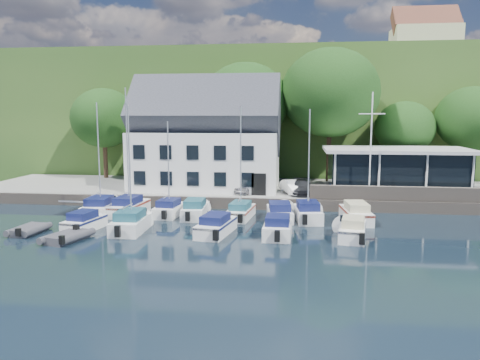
{
  "coord_description": "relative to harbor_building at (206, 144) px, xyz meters",
  "views": [
    {
      "loc": [
        1.81,
        -28.72,
        8.27
      ],
      "look_at": [
        -2.77,
        9.0,
        2.87
      ],
      "focal_mm": 35.0,
      "sensor_mm": 36.0,
      "label": 1
    }
  ],
  "objects": [
    {
      "name": "ground",
      "position": [
        7.0,
        -16.5,
        -5.35
      ],
      "size": [
        180.0,
        180.0,
        0.0
      ],
      "primitive_type": "plane",
      "color": "black",
      "rests_on": "ground"
    },
    {
      "name": "quay",
      "position": [
        7.0,
        1.0,
        -4.85
      ],
      "size": [
        60.0,
        13.0,
        1.0
      ],
      "primitive_type": "cube",
      "color": "gray",
      "rests_on": "ground"
    },
    {
      "name": "quay_face",
      "position": [
        7.0,
        -5.5,
        -4.85
      ],
      "size": [
        60.0,
        0.3,
        1.0
      ],
      "primitive_type": "cube",
      "color": "#6D6257",
      "rests_on": "ground"
    },
    {
      "name": "hillside",
      "position": [
        7.0,
        45.5,
        2.65
      ],
      "size": [
        160.0,
        75.0,
        16.0
      ],
      "primitive_type": "cube",
      "color": "#294D1D",
      "rests_on": "ground"
    },
    {
      "name": "field_patch",
      "position": [
        15.0,
        53.5,
        10.8
      ],
      "size": [
        50.0,
        30.0,
        0.3
      ],
      "primitive_type": "cube",
      "color": "#586733",
      "rests_on": "hillside"
    },
    {
      "name": "farmhouse",
      "position": [
        29.0,
        35.5,
        14.75
      ],
      "size": [
        10.4,
        7.0,
        8.2
      ],
      "primitive_type": null,
      "color": "beige",
      "rests_on": "hillside"
    },
    {
      "name": "harbor_building",
      "position": [
        0.0,
        0.0,
        0.0
      ],
      "size": [
        14.4,
        8.2,
        8.7
      ],
      "primitive_type": null,
      "color": "white",
      "rests_on": "quay"
    },
    {
      "name": "club_pavilion",
      "position": [
        18.0,
        -0.5,
        -2.3
      ],
      "size": [
        13.2,
        7.2,
        4.1
      ],
      "primitive_type": null,
      "color": "black",
      "rests_on": "quay"
    },
    {
      "name": "seawall",
      "position": [
        19.0,
        -5.1,
        -3.75
      ],
      "size": [
        18.0,
        0.5,
        1.2
      ],
      "primitive_type": "cube",
      "color": "#6D6257",
      "rests_on": "quay"
    },
    {
      "name": "gangway",
      "position": [
        -9.5,
        -7.5,
        -5.35
      ],
      "size": [
        1.2,
        6.0,
        1.4
      ],
      "primitive_type": null,
      "color": "silver",
      "rests_on": "ground"
    },
    {
      "name": "car_silver",
      "position": [
        4.36,
        -2.76,
        -3.75
      ],
      "size": [
        2.5,
        3.76,
        1.19
      ],
      "primitive_type": "imported",
      "rotation": [
        0.0,
        0.0,
        -0.34
      ],
      "color": "#9F9EA3",
      "rests_on": "quay"
    },
    {
      "name": "car_white",
      "position": [
        8.47,
        -2.66,
        -3.73
      ],
      "size": [
        2.47,
        3.99,
        1.24
      ],
      "primitive_type": "imported",
      "rotation": [
        0.0,
        0.0,
        0.33
      ],
      "color": "white",
      "rests_on": "quay"
    },
    {
      "name": "car_dgrey",
      "position": [
        9.3,
        -2.71,
        -3.72
      ],
      "size": [
        1.92,
        4.42,
        1.27
      ],
      "primitive_type": "imported",
      "rotation": [
        0.0,
        0.0,
        -0.03
      ],
      "color": "#2A2A2E",
      "rests_on": "quay"
    },
    {
      "name": "car_blue",
      "position": [
        13.14,
        -2.83,
        -3.71
      ],
      "size": [
        1.96,
        3.93,
        1.29
      ],
      "primitive_type": "imported",
      "rotation": [
        0.0,
        0.0,
        0.13
      ],
      "color": "#325C9B",
      "rests_on": "quay"
    },
    {
      "name": "flagpole",
      "position": [
        15.06,
        -4.51,
        0.19
      ],
      "size": [
        2.18,
        0.2,
        9.07
      ],
      "primitive_type": null,
      "color": "white",
      "rests_on": "quay"
    },
    {
      "name": "tree_0",
      "position": [
        -12.83,
        5.62,
        0.71
      ],
      "size": [
        7.4,
        7.4,
        10.12
      ],
      "primitive_type": null,
      "color": "#16340F",
      "rests_on": "quay"
    },
    {
      "name": "tree_1",
      "position": [
        -3.6,
        5.17,
        0.59
      ],
      "size": [
        7.23,
        7.23,
        9.89
      ],
      "primitive_type": null,
      "color": "#16340F",
      "rests_on": "quay"
    },
    {
      "name": "tree_2",
      "position": [
        3.32,
        5.0,
        2.0
      ],
      "size": [
        9.29,
        9.29,
        12.7
      ],
      "primitive_type": null,
      "color": "#16340F",
      "rests_on": "quay"
    },
    {
      "name": "tree_3",
      "position": [
        12.18,
        4.76,
        2.67
      ],
      "size": [
        10.27,
        10.27,
        14.04
      ],
      "primitive_type": null,
      "color": "#16340F",
      "rests_on": "quay"
    },
    {
      "name": "tree_4",
      "position": [
        20.13,
        6.2,
        -0.05
      ],
      "size": [
        6.29,
        6.29,
        8.59
      ],
      "primitive_type": null,
      "color": "#16340F",
      "rests_on": "quay"
    },
    {
      "name": "tree_5",
      "position": [
        26.82,
        6.18,
        0.69
      ],
      "size": [
        7.38,
        7.38,
        10.09
      ],
      "primitive_type": null,
      "color": "#16340F",
      "rests_on": "quay"
    },
    {
      "name": "boat_r1_0",
      "position": [
        -7.14,
        -9.07,
        -0.66
      ],
      "size": [
        2.62,
        6.76,
        9.38
      ],
      "primitive_type": null,
      "rotation": [
        0.0,
        0.0,
        0.06
      ],
      "color": "white",
      "rests_on": "ground"
    },
    {
      "name": "boat_r1_1",
      "position": [
        -4.89,
        -8.59,
        -0.64
      ],
      "size": [
        2.66,
        6.7,
        9.42
      ],
      "primitive_type": null,
      "rotation": [
        0.0,
        0.0,
        -0.09
      ],
      "color": "white",
      "rests_on": "ground"
    },
    {
      "name": "boat_r1_2",
      "position": [
        -1.42,
        -8.79,
        -1.05
      ],
      "size": [
        2.29,
        5.56,
        8.6
      ],
      "primitive_type": null,
      "rotation": [
        0.0,
        0.0,
        -0.07
      ],
      "color": "white",
      "rests_on": "ground"
    },
    {
      "name": "boat_r1_3",
      "position": [
        0.8,
        -9.04,
        -4.6
      ],
      "size": [
        2.13,
        6.09,
        1.51
      ],
      "primitive_type": null,
      "rotation": [
        0.0,
        0.0,
        0.04
      ],
      "color": "white",
      "rests_on": "ground"
    },
    {
      "name": "boat_r1_4",
      "position": [
        4.47,
        -8.99,
        -1.2
      ],
      "size": [
        2.42,
        6.19,
        8.3
      ],
      "primitive_type": null,
      "rotation": [
        0.0,
        0.0,
        -0.11
      ],
      "color": "white",
      "rests_on": "ground"
    },
    {
      "name": "boat_r1_5",
      "position": [
        7.58,
        -9.13,
        -4.64
      ],
      "size": [
        2.68,
        6.05,
        1.42
      ],
      "primitive_type": null,
      "rotation": [
        0.0,
        0.0,
        0.11
      ],
      "color": "white",
      "rests_on": "ground"
    },
    {
      "name": "boat_r1_6",
      "position": [
        9.76,
        -9.18,
        -0.58
      ],
      "size": [
        2.7,
        6.11,
        9.53
      ],
      "primitive_type": null,
      "rotation": [
        0.0,
        0.0,
        0.12
      ],
      "color": "white",
      "rests_on": "ground"
    },
    {
      "name": "boat_r1_7",
      "position": [
        13.45,
        -9.04,
        -4.57
      ],
      "size": [
        2.61,
        6.57,
        1.55
      ],
      "primitive_type": null,
      "rotation": [
        0.0,
        0.0,
        0.11
      ],
      "color": "white",
      "rests_on": "ground"
    },
    {
      "name": "boat_r2_0",
      "position": [
        -6.17,
        -14.18,
        -4.63
      ],
      "size": [
        2.59,
        5.33,
        1.44
      ],
      "primitive_type": null,
      "rotation": [
        0.0,
        0.0,
        -0.17
      ],
      "color": "white",
      "rests_on": "ground"
    },
    {
      "name": "boat_r2_1",
      "position": [
        -2.73,
        -14.02,
        -0.57
      ],
      "size": [
        2.36,
        6.43,
        9.57
      ],
      "primitive_type": null,
      "rotation": [
        0.0,
        0.0,
        0.03
      ],
      "color": "white",
      "rests_on": "ground"
    },
    {
      "name": "boat_r2_2",
      "position": [
        3.36,
        -14.12,
        -4.62
      ],
      "size": [
        2.94,
        6.38,
        1.46
      ],
      "primitive_type": null,
      "rotation": [
        0.0,
        0.0,
        -0.17
      ],
      "color": "white",
      "rests_on": "ground"
    },
    {
      "name": "boat_r2_3",
      "position": [
        7.63,
        -14.27,
        -4.6
      ],
      "size": [
        2.14,
        5.3,
        1.51
      ],
      "primitive_type": null,
      "rotation": [
        0.0,
        0.0,
        -0.02
      ],
      "color": "white",
      "rests_on": "ground"
    },
    {
      "name": "boat_r2_4",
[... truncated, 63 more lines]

